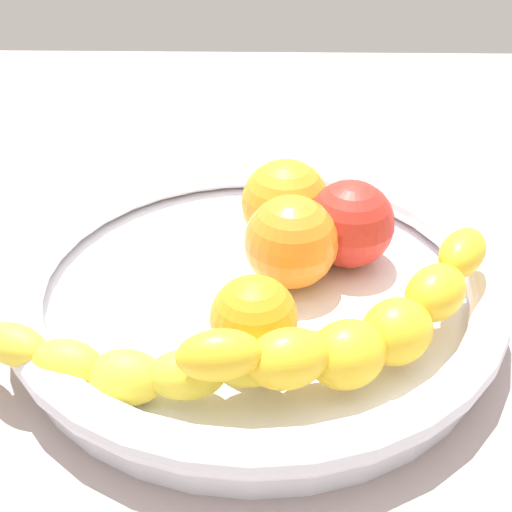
{
  "coord_description": "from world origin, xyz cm",
  "views": [
    {
      "loc": [
        40.06,
        0.81,
        34.58
      ],
      "look_at": [
        0.0,
        0.0,
        7.76
      ],
      "focal_mm": 49.07,
      "sensor_mm": 36.0,
      "label": 1
    }
  ],
  "objects_px": {
    "orange_mid_right": "(285,203)",
    "tomato_red": "(350,224)",
    "banana_draped_left": "(128,361)",
    "orange_mid_left": "(291,242)",
    "fruit_bowl": "(256,285)",
    "banana_draped_right": "(366,327)",
    "orange_front": "(250,318)"
  },
  "relations": [
    {
      "from": "banana_draped_left",
      "to": "orange_mid_right",
      "type": "relative_size",
      "value": 3.74
    },
    {
      "from": "fruit_bowl",
      "to": "banana_draped_left",
      "type": "relative_size",
      "value": 1.36
    },
    {
      "from": "orange_mid_left",
      "to": "orange_mid_right",
      "type": "relative_size",
      "value": 0.98
    },
    {
      "from": "fruit_bowl",
      "to": "orange_mid_right",
      "type": "distance_m",
      "value": 0.08
    },
    {
      "from": "orange_mid_right",
      "to": "banana_draped_right",
      "type": "bearing_deg",
      "value": 17.16
    },
    {
      "from": "orange_mid_left",
      "to": "tomato_red",
      "type": "relative_size",
      "value": 1.02
    },
    {
      "from": "fruit_bowl",
      "to": "orange_mid_left",
      "type": "distance_m",
      "value": 0.04
    },
    {
      "from": "orange_mid_right",
      "to": "tomato_red",
      "type": "xyz_separation_m",
      "value": [
        0.03,
        0.05,
        -0.0
      ]
    },
    {
      "from": "orange_front",
      "to": "tomato_red",
      "type": "distance_m",
      "value": 0.13
    },
    {
      "from": "fruit_bowl",
      "to": "tomato_red",
      "type": "height_order",
      "value": "tomato_red"
    },
    {
      "from": "fruit_bowl",
      "to": "orange_mid_right",
      "type": "bearing_deg",
      "value": 162.57
    },
    {
      "from": "banana_draped_right",
      "to": "fruit_bowl",
      "type": "bearing_deg",
      "value": -140.16
    },
    {
      "from": "fruit_bowl",
      "to": "banana_draped_left",
      "type": "bearing_deg",
      "value": -36.02
    },
    {
      "from": "orange_front",
      "to": "orange_mid_right",
      "type": "xyz_separation_m",
      "value": [
        -0.13,
        0.02,
        0.01
      ]
    },
    {
      "from": "banana_draped_right",
      "to": "tomato_red",
      "type": "distance_m",
      "value": 0.12
    },
    {
      "from": "banana_draped_right",
      "to": "orange_mid_left",
      "type": "relative_size",
      "value": 3.03
    },
    {
      "from": "orange_front",
      "to": "fruit_bowl",
      "type": "bearing_deg",
      "value": 177.69
    },
    {
      "from": "banana_draped_left",
      "to": "orange_mid_right",
      "type": "bearing_deg",
      "value": 150.75
    },
    {
      "from": "orange_mid_left",
      "to": "banana_draped_right",
      "type": "bearing_deg",
      "value": 24.43
    },
    {
      "from": "fruit_bowl",
      "to": "orange_mid_right",
      "type": "xyz_separation_m",
      "value": [
        -0.07,
        0.02,
        0.03
      ]
    },
    {
      "from": "fruit_bowl",
      "to": "orange_mid_left",
      "type": "xyz_separation_m",
      "value": [
        -0.01,
        0.02,
        0.03
      ]
    },
    {
      "from": "banana_draped_left",
      "to": "orange_front",
      "type": "xyz_separation_m",
      "value": [
        -0.03,
        0.07,
        0.01
      ]
    },
    {
      "from": "banana_draped_left",
      "to": "tomato_red",
      "type": "relative_size",
      "value": 3.89
    },
    {
      "from": "orange_mid_left",
      "to": "tomato_red",
      "type": "bearing_deg",
      "value": 121.27
    },
    {
      "from": "banana_draped_right",
      "to": "orange_front",
      "type": "height_order",
      "value": "banana_draped_right"
    },
    {
      "from": "orange_mid_right",
      "to": "tomato_red",
      "type": "relative_size",
      "value": 1.04
    },
    {
      "from": "fruit_bowl",
      "to": "orange_mid_left",
      "type": "bearing_deg",
      "value": 118.28
    },
    {
      "from": "banana_draped_left",
      "to": "orange_mid_left",
      "type": "xyz_separation_m",
      "value": [
        -0.11,
        0.1,
        0.01
      ]
    },
    {
      "from": "fruit_bowl",
      "to": "tomato_red",
      "type": "xyz_separation_m",
      "value": [
        -0.04,
        0.07,
        0.03
      ]
    },
    {
      "from": "banana_draped_left",
      "to": "tomato_red",
      "type": "distance_m",
      "value": 0.2
    },
    {
      "from": "orange_mid_right",
      "to": "orange_front",
      "type": "bearing_deg",
      "value": -10.17
    },
    {
      "from": "tomato_red",
      "to": "orange_front",
      "type": "bearing_deg",
      "value": -34.02
    }
  ]
}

